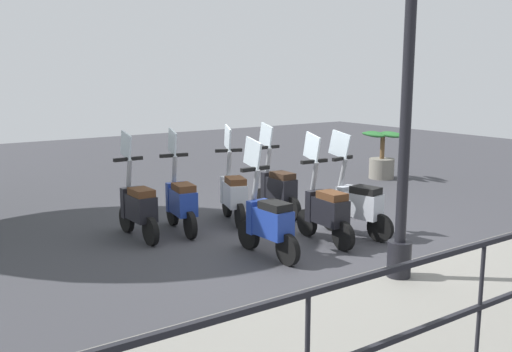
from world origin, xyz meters
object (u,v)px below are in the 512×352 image
(lamp_post_near, at_px, (406,112))
(scooter_near_0, at_px, (357,204))
(potted_palm, at_px, (382,159))
(scooter_far_1, at_px, (233,193))
(scooter_far_2, at_px, (181,201))
(scooter_far_3, at_px, (138,206))
(scooter_far_0, at_px, (277,188))
(scooter_near_2, at_px, (268,221))
(scooter_near_1, at_px, (325,210))

(lamp_post_near, relative_size, scooter_near_0, 2.68)
(lamp_post_near, xyz_separation_m, scooter_near_0, (1.77, -1.09, -1.49))
(potted_palm, xyz_separation_m, scooter_far_1, (-1.34, 4.82, 0.04))
(potted_palm, height_order, scooter_far_2, scooter_far_2)
(scooter_far_2, distance_m, scooter_far_3, 0.67)
(scooter_near_0, height_order, scooter_far_0, same)
(lamp_post_near, xyz_separation_m, scooter_far_2, (3.44, 0.91, -1.49))
(potted_palm, relative_size, scooter_far_1, 0.69)
(scooter_far_1, bearing_deg, scooter_far_0, -75.52)
(scooter_near_0, xyz_separation_m, scooter_far_2, (1.67, 2.00, 0.00))
(scooter_far_0, height_order, scooter_far_2, same)
(scooter_far_3, bearing_deg, scooter_far_1, -92.20)
(potted_palm, bearing_deg, scooter_far_2, 103.12)
(scooter_near_0, bearing_deg, scooter_near_2, 80.11)
(scooter_far_0, xyz_separation_m, scooter_far_1, (0.05, 0.84, 0.00))
(scooter_far_1, bearing_deg, potted_palm, -56.49)
(potted_palm, bearing_deg, scooter_near_0, 128.76)
(lamp_post_near, bearing_deg, scooter_far_0, -14.17)
(lamp_post_near, relative_size, scooter_far_1, 2.68)
(scooter_far_3, bearing_deg, lamp_post_near, -156.42)
(potted_palm, relative_size, scooter_far_3, 0.69)
(scooter_far_0, bearing_deg, scooter_near_2, 140.92)
(scooter_near_1, bearing_deg, scooter_near_2, 95.92)
(potted_palm, distance_m, scooter_far_0, 4.22)
(lamp_post_near, bearing_deg, scooter_near_0, -31.71)
(scooter_far_0, bearing_deg, scooter_far_3, 88.89)
(potted_palm, height_order, scooter_near_0, scooter_near_0)
(scooter_near_0, bearing_deg, scooter_far_2, 39.06)
(lamp_post_near, distance_m, scooter_near_1, 2.36)
(scooter_far_0, bearing_deg, scooter_near_1, 168.03)
(scooter_far_2, bearing_deg, potted_palm, -68.22)
(scooter_near_2, xyz_separation_m, scooter_far_1, (1.70, -0.55, 0.00))
(potted_palm, height_order, scooter_far_3, scooter_far_3)
(scooter_far_0, xyz_separation_m, scooter_far_3, (0.09, 2.44, 0.00))
(scooter_near_2, distance_m, scooter_far_3, 2.03)
(scooter_near_1, xyz_separation_m, scooter_far_3, (1.70, 2.07, 0.00))
(scooter_near_0, height_order, scooter_near_2, same)
(scooter_far_1, bearing_deg, scooter_near_2, 180.00)
(potted_palm, xyz_separation_m, scooter_far_3, (-1.31, 6.42, 0.04))
(scooter_near_1, relative_size, scooter_far_3, 1.00)
(scooter_near_1, distance_m, scooter_far_1, 1.73)
(scooter_near_1, height_order, scooter_far_2, same)
(scooter_near_1, height_order, scooter_far_0, same)
(scooter_near_0, xyz_separation_m, scooter_near_1, (0.01, 0.61, 0.00))
(scooter_far_2, bearing_deg, scooter_far_1, -81.37)
(lamp_post_near, xyz_separation_m, scooter_near_2, (1.73, 0.53, -1.49))
(scooter_near_0, height_order, scooter_far_2, same)
(scooter_far_0, bearing_deg, lamp_post_near, 166.75)
(scooter_near_2, relative_size, scooter_far_2, 1.00)
(potted_palm, bearing_deg, scooter_far_3, 101.49)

